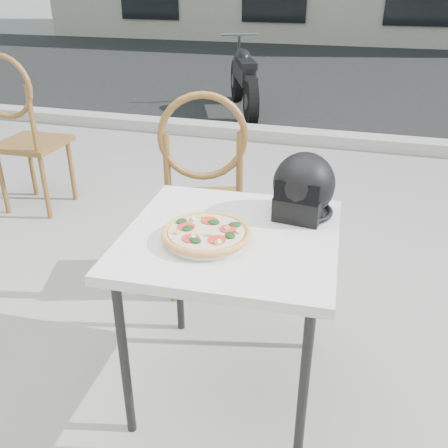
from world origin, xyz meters
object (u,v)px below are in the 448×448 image
(cafe_table_main, at_px, (231,249))
(helmet, at_px, (303,188))
(cafe_chair_main, at_px, (204,187))
(plate, at_px, (207,238))
(motorcycle, at_px, (243,80))
(cafe_chair_side, at_px, (21,127))
(pizza, at_px, (207,233))

(cafe_table_main, distance_m, helmet, 0.37)
(cafe_table_main, height_order, cafe_chair_main, cafe_chair_main)
(plate, bearing_deg, motorcycle, 102.74)
(cafe_table_main, xyz_separation_m, cafe_chair_side, (-1.87, 1.30, -0.03))
(cafe_table_main, height_order, cafe_chair_side, cafe_chair_side)
(cafe_chair_main, bearing_deg, plate, 90.73)
(helmet, height_order, cafe_chair_main, cafe_chair_main)
(plate, relative_size, cafe_chair_main, 0.31)
(cafe_table_main, xyz_separation_m, plate, (-0.07, -0.08, 0.08))
(helmet, bearing_deg, cafe_chair_side, 159.85)
(helmet, bearing_deg, motorcycle, 113.82)
(pizza, bearing_deg, cafe_table_main, 49.48)
(pizza, height_order, cafe_chair_side, cafe_chair_side)
(cafe_table_main, bearing_deg, motorcycle, 103.75)
(plate, relative_size, pizza, 0.89)
(helmet, xyz_separation_m, cafe_chair_side, (-2.10, 1.06, -0.21))
(cafe_chair_main, distance_m, cafe_chair_side, 1.68)
(helmet, distance_m, cafe_chair_side, 2.36)
(pizza, height_order, motorcycle, motorcycle)
(pizza, distance_m, cafe_chair_main, 0.79)
(pizza, relative_size, cafe_chair_side, 0.34)
(cafe_table_main, height_order, helmet, helmet)
(cafe_table_main, relative_size, plate, 2.32)
(motorcycle, bearing_deg, pizza, -99.52)
(plate, distance_m, pizza, 0.02)
(cafe_table_main, xyz_separation_m, helmet, (0.22, 0.24, 0.18))
(cafe_chair_side, relative_size, motorcycle, 0.67)
(cafe_table_main, relative_size, pizza, 2.08)
(cafe_chair_main, bearing_deg, cafe_chair_side, -41.15)
(helmet, relative_size, motorcycle, 0.16)
(pizza, bearing_deg, motorcycle, 102.74)
(helmet, distance_m, cafe_chair_main, 0.72)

